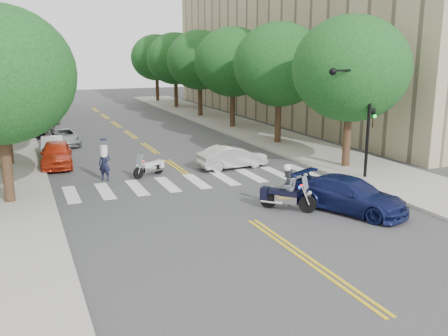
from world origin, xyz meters
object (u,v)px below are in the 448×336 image
officer_standing (105,164)px  convertible (232,157)px  motorcycle_parked (151,167)px  sedan_blue (350,195)px  motorcycle_police (286,190)px

officer_standing → convertible: bearing=39.0°
motorcycle_parked → convertible: 4.70m
motorcycle_parked → officer_standing: size_ratio=1.07×
sedan_blue → motorcycle_police: bearing=128.9°
motorcycle_police → sedan_blue: size_ratio=0.40×
motorcycle_parked → sedan_blue: size_ratio=0.38×
sedan_blue → convertible: bearing=74.1°
motorcycle_parked → sedan_blue: (6.10, -9.06, 0.25)m
motorcycle_police → motorcycle_parked: motorcycle_police is taller
motorcycle_police → officer_standing: 9.95m
convertible → motorcycle_parked: bearing=85.4°
officer_standing → motorcycle_police: bearing=-12.9°
officer_standing → sedan_blue: 12.40m
motorcycle_police → motorcycle_parked: size_ratio=1.05×
motorcycle_police → convertible: 7.88m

